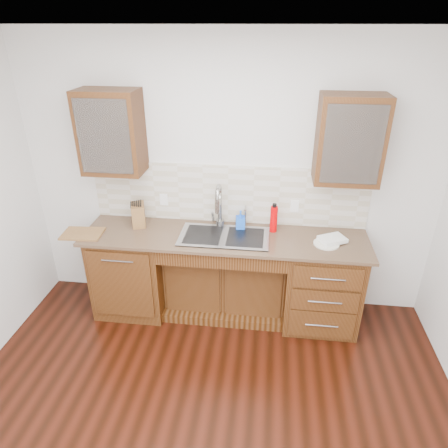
# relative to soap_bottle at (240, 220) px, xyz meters

# --- Properties ---
(ground) EXTENTS (4.00, 3.50, 0.10)m
(ground) POSITION_rel_soap_bottle_xyz_m (-0.14, -1.59, -1.06)
(ground) COLOR #321007
(ceiling) EXTENTS (4.00, 3.50, 0.10)m
(ceiling) POSITION_rel_soap_bottle_xyz_m (-0.14, -1.59, 1.74)
(ceiling) COLOR white
(ceiling) RESTS_ON wall_back
(wall_back) EXTENTS (4.00, 0.10, 2.70)m
(wall_back) POSITION_rel_soap_bottle_xyz_m (-0.14, 0.21, 0.34)
(wall_back) COLOR silver
(wall_back) RESTS_ON ground
(base_cabinet_left) EXTENTS (0.70, 0.62, 0.88)m
(base_cabinet_left) POSITION_rel_soap_bottle_xyz_m (-1.09, -0.15, -0.57)
(base_cabinet_left) COLOR #593014
(base_cabinet_left) RESTS_ON ground
(base_cabinet_center) EXTENTS (1.20, 0.44, 0.70)m
(base_cabinet_center) POSITION_rel_soap_bottle_xyz_m (-0.14, -0.06, -0.66)
(base_cabinet_center) COLOR #593014
(base_cabinet_center) RESTS_ON ground
(base_cabinet_right) EXTENTS (0.70, 0.62, 0.88)m
(base_cabinet_right) POSITION_rel_soap_bottle_xyz_m (0.81, -0.15, -0.57)
(base_cabinet_right) COLOR #593014
(base_cabinet_right) RESTS_ON ground
(countertop) EXTENTS (2.70, 0.65, 0.03)m
(countertop) POSITION_rel_soap_bottle_xyz_m (-0.14, -0.17, -0.11)
(countertop) COLOR #84705B
(countertop) RESTS_ON base_cabinet_left
(backsplash) EXTENTS (2.70, 0.02, 0.59)m
(backsplash) POSITION_rel_soap_bottle_xyz_m (-0.14, 0.15, 0.20)
(backsplash) COLOR beige
(backsplash) RESTS_ON wall_back
(sink) EXTENTS (0.84, 0.46, 0.19)m
(sink) POSITION_rel_soap_bottle_xyz_m (-0.14, -0.18, -0.18)
(sink) COLOR #9E9EA5
(sink) RESTS_ON countertop
(faucet) EXTENTS (0.04, 0.04, 0.40)m
(faucet) POSITION_rel_soap_bottle_xyz_m (-0.21, 0.05, 0.10)
(faucet) COLOR #999993
(faucet) RESTS_ON countertop
(filter_tap) EXTENTS (0.02, 0.02, 0.24)m
(filter_tap) POSITION_rel_soap_bottle_xyz_m (0.04, 0.06, 0.02)
(filter_tap) COLOR #999993
(filter_tap) RESTS_ON countertop
(upper_cabinet_left) EXTENTS (0.55, 0.34, 0.75)m
(upper_cabinet_left) POSITION_rel_soap_bottle_xyz_m (-1.19, -0.01, 0.82)
(upper_cabinet_left) COLOR #593014
(upper_cabinet_left) RESTS_ON wall_back
(upper_cabinet_right) EXTENTS (0.55, 0.34, 0.75)m
(upper_cabinet_right) POSITION_rel_soap_bottle_xyz_m (0.91, -0.01, 0.82)
(upper_cabinet_right) COLOR #593014
(upper_cabinet_right) RESTS_ON wall_back
(outlet_left) EXTENTS (0.08, 0.01, 0.12)m
(outlet_left) POSITION_rel_soap_bottle_xyz_m (-0.79, 0.14, 0.11)
(outlet_left) COLOR white
(outlet_left) RESTS_ON backsplash
(outlet_right) EXTENTS (0.08, 0.01, 0.12)m
(outlet_right) POSITION_rel_soap_bottle_xyz_m (0.51, 0.14, 0.11)
(outlet_right) COLOR white
(outlet_right) RESTS_ON backsplash
(soap_bottle) EXTENTS (0.10, 0.10, 0.19)m
(soap_bottle) POSITION_rel_soap_bottle_xyz_m (0.00, 0.00, 0.00)
(soap_bottle) COLOR blue
(soap_bottle) RESTS_ON countertop
(water_bottle) EXTENTS (0.07, 0.07, 0.26)m
(water_bottle) POSITION_rel_soap_bottle_xyz_m (0.32, -0.01, 0.03)
(water_bottle) COLOR #D80004
(water_bottle) RESTS_ON countertop
(plate) EXTENTS (0.27, 0.27, 0.01)m
(plate) POSITION_rel_soap_bottle_xyz_m (0.80, -0.21, -0.09)
(plate) COLOR beige
(plate) RESTS_ON countertop
(dish_towel) EXTENTS (0.28, 0.25, 0.04)m
(dish_towel) POSITION_rel_soap_bottle_xyz_m (0.86, -0.17, -0.06)
(dish_towel) COLOR white
(dish_towel) RESTS_ON plate
(knife_block) EXTENTS (0.18, 0.23, 0.22)m
(knife_block) POSITION_rel_soap_bottle_xyz_m (-1.00, -0.04, 0.02)
(knife_block) COLOR brown
(knife_block) RESTS_ON countertop
(cutting_board) EXTENTS (0.39, 0.28, 0.02)m
(cutting_board) POSITION_rel_soap_bottle_xyz_m (-1.48, -0.30, -0.09)
(cutting_board) COLOR #A3722B
(cutting_board) RESTS_ON countertop
(cup_left_a) EXTENTS (0.12, 0.12, 0.09)m
(cup_left_a) POSITION_rel_soap_bottle_xyz_m (-1.33, -0.01, 0.77)
(cup_left_a) COLOR white
(cup_left_a) RESTS_ON upper_cabinet_left
(cup_left_b) EXTENTS (0.11, 0.11, 0.10)m
(cup_left_b) POSITION_rel_soap_bottle_xyz_m (-1.08, -0.01, 0.77)
(cup_left_b) COLOR silver
(cup_left_b) RESTS_ON upper_cabinet_left
(cup_right_a) EXTENTS (0.15, 0.15, 0.10)m
(cup_right_a) POSITION_rel_soap_bottle_xyz_m (0.83, -0.01, 0.77)
(cup_right_a) COLOR silver
(cup_right_a) RESTS_ON upper_cabinet_right
(cup_right_b) EXTENTS (0.14, 0.14, 0.10)m
(cup_right_b) POSITION_rel_soap_bottle_xyz_m (0.97, -0.01, 0.77)
(cup_right_b) COLOR white
(cup_right_b) RESTS_ON upper_cabinet_right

